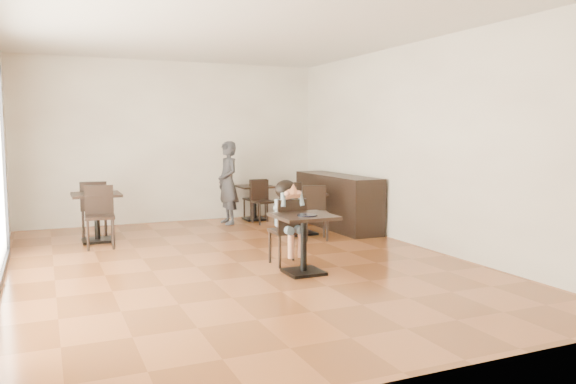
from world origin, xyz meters
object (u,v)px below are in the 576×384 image
chair_left_b (100,217)px  cafe_table_back (255,203)px  cafe_table_mid (302,213)px  chair_back_b (264,202)px  cafe_table_left (97,218)px  child (287,223)px  chair_left_a (94,209)px  chair_mid_b (316,213)px  adult_patron (228,183)px  child_chair (287,231)px  chair_back_a (255,199)px  child_table (304,244)px  chair_mid_a (289,205)px

chair_left_b → cafe_table_back: bearing=31.9°
cafe_table_mid → chair_back_b: bearing=98.3°
cafe_table_left → chair_back_b: 3.25m
chair_back_b → child: bearing=-111.2°
cafe_table_left → chair_left_a: size_ratio=0.83×
cafe_table_left → chair_mid_b: bearing=-20.6°
adult_patron → chair_left_a: 2.58m
child_chair → chair_back_a: 3.98m
child_table → child_chair: (0.00, 0.55, 0.08)m
cafe_table_mid → chair_left_b: 3.39m
child_table → chair_mid_a: bearing=69.5°
cafe_table_back → chair_back_b: 0.51m
child_table → chair_back_a: bearing=77.7°
child_chair → cafe_table_back: size_ratio=1.29×
child_table → chair_left_b: bearing=129.3°
child → chair_left_b: (-2.22, 2.17, -0.09)m
adult_patron → cafe_table_left: 2.72m
child → chair_left_b: child is taller
chair_mid_b → chair_back_b: 1.92m
chair_mid_a → chair_mid_b: size_ratio=1.00×
cafe_table_left → chair_left_a: bearing=90.0°
adult_patron → chair_back_b: size_ratio=1.90×
child_chair → cafe_table_left: 3.51m
child_table → adult_patron: bearing=85.7°
adult_patron → chair_mid_a: (0.85, -1.06, -0.37)m
cafe_table_mid → child: bearing=-120.2°
child → cafe_table_back: (0.96, 3.86, -0.22)m
adult_patron → cafe_table_left: size_ratio=2.02×
chair_mid_b → chair_back_a: 2.42m
child_chair → chair_left_b: 3.11m
chair_left_a → chair_back_a: bearing=-165.5°
child_chair → child: child is taller
adult_patron → chair_left_b: size_ratio=1.68×
cafe_table_left → chair_left_a: 0.56m
child_table → child_chair: size_ratio=0.83×
chair_mid_b → chair_left_a: bearing=170.0°
chair_mid_a → chair_left_b: size_ratio=0.93×
chair_back_b → chair_back_a: bearing=84.8°
child_table → child: (0.00, 0.55, 0.20)m
chair_mid_a → chair_left_a: chair_left_a is taller
chair_back_a → chair_left_b: bearing=22.8°
child → chair_back_b: 3.50m
chair_mid_a → chair_left_a: 3.46m
chair_mid_a → chair_left_a: bearing=6.3°
cafe_table_left → cafe_table_back: cafe_table_left is taller
cafe_table_back → chair_mid_b: 2.43m
child_table → chair_left_a: 4.42m
child → cafe_table_back: size_ratio=1.62×
child → child_table: bearing=-90.0°
chair_left_a → chair_back_a: 3.24m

